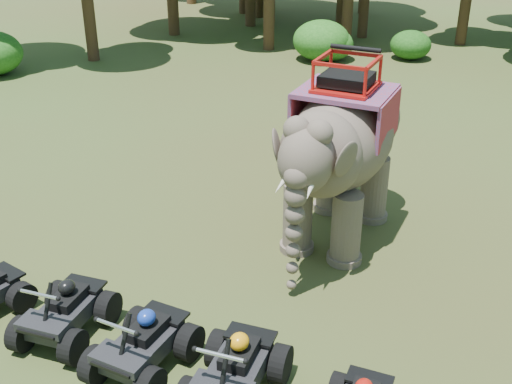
% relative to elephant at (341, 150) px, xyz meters
% --- Properties ---
extents(ground, '(110.00, 110.00, 0.00)m').
position_rel_elephant_xyz_m(ground, '(-0.93, -3.51, -2.12)').
color(ground, '#47381E').
rests_on(ground, ground).
extents(elephant, '(2.33, 5.08, 4.23)m').
position_rel_elephant_xyz_m(elephant, '(0.00, 0.00, 0.00)').
color(elephant, '#4E4339').
rests_on(elephant, ground).
extents(atv_1, '(1.52, 1.94, 1.32)m').
position_rel_elephant_xyz_m(atv_1, '(-3.09, -5.65, -1.46)').
color(atv_1, black).
rests_on(atv_1, ground).
extents(atv_2, '(1.34, 1.83, 1.35)m').
position_rel_elephant_xyz_m(atv_2, '(-1.31, -5.76, -1.44)').
color(atv_2, black).
rests_on(atv_2, ground).
extents(atv_3, '(1.57, 2.02, 1.38)m').
position_rel_elephant_xyz_m(atv_3, '(0.38, -5.65, -1.42)').
color(atv_3, black).
rests_on(atv_3, ground).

